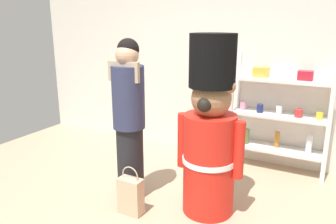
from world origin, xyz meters
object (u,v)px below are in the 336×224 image
(merchandise_shelf, at_px, (279,112))
(shopping_bag, at_px, (131,196))
(teddy_bear_guard, at_px, (210,134))
(person_shopper, at_px, (129,117))

(merchandise_shelf, relative_size, shopping_bag, 2.98)
(teddy_bear_guard, relative_size, person_shopper, 1.03)
(shopping_bag, bearing_deg, merchandise_shelf, 58.92)
(merchandise_shelf, height_order, teddy_bear_guard, teddy_bear_guard)
(merchandise_shelf, distance_m, shopping_bag, 2.13)
(merchandise_shelf, height_order, shopping_bag, merchandise_shelf)
(merchandise_shelf, height_order, person_shopper, person_shopper)
(merchandise_shelf, relative_size, teddy_bear_guard, 0.85)
(person_shopper, xyz_separation_m, shopping_bag, (0.19, -0.29, -0.71))
(person_shopper, relative_size, shopping_bag, 3.38)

